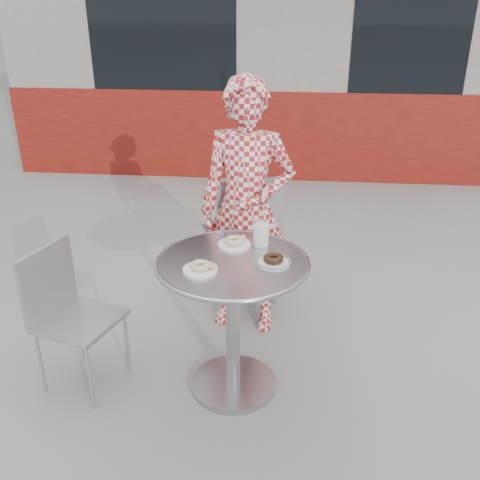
# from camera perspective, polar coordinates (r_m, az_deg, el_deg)

# --- Properties ---
(ground) EXTENTS (60.00, 60.00, 0.00)m
(ground) POSITION_cam_1_polar(r_m,az_deg,el_deg) (3.09, 0.18, -14.80)
(ground) COLOR gray
(ground) RESTS_ON ground
(storefront) EXTENTS (6.02, 4.55, 3.00)m
(storefront) POSITION_cam_1_polar(r_m,az_deg,el_deg) (7.95, 4.28, 21.24)
(storefront) COLOR gray
(storefront) RESTS_ON ground
(bistro_table) EXTENTS (0.77, 0.77, 0.78)m
(bistro_table) POSITION_cam_1_polar(r_m,az_deg,el_deg) (2.72, -0.76, -5.77)
(bistro_table) COLOR #B6B6BB
(bistro_table) RESTS_ON ground
(chair_far) EXTENTS (0.58, 0.59, 0.94)m
(chair_far) POSITION_cam_1_polar(r_m,az_deg,el_deg) (3.71, 0.18, -2.18)
(chair_far) COLOR #A8ABB0
(chair_far) RESTS_ON ground
(chair_left) EXTENTS (0.48, 0.48, 0.80)m
(chair_left) POSITION_cam_1_polar(r_m,az_deg,el_deg) (3.07, -16.52, -10.68)
(chair_left) COLOR #A8ABB0
(chair_left) RESTS_ON ground
(seated_person) EXTENTS (0.62, 0.44, 1.58)m
(seated_person) POSITION_cam_1_polar(r_m,az_deg,el_deg) (3.22, 0.71, 3.24)
(seated_person) COLOR #A7191F
(seated_person) RESTS_ON ground
(plate_far) EXTENTS (0.17, 0.17, 0.05)m
(plate_far) POSITION_cam_1_polar(r_m,az_deg,el_deg) (2.79, -0.57, -0.24)
(plate_far) COLOR white
(plate_far) RESTS_ON bistro_table
(plate_near) EXTENTS (0.17, 0.17, 0.04)m
(plate_near) POSITION_cam_1_polar(r_m,az_deg,el_deg) (2.54, -4.20, -2.93)
(plate_near) COLOR white
(plate_near) RESTS_ON bistro_table
(plate_checker) EXTENTS (0.17, 0.17, 0.04)m
(plate_checker) POSITION_cam_1_polar(r_m,az_deg,el_deg) (2.60, 3.57, -2.24)
(plate_checker) COLOR white
(plate_checker) RESTS_ON bistro_table
(milk_cup) EXTENTS (0.09, 0.09, 0.14)m
(milk_cup) POSITION_cam_1_polar(r_m,az_deg,el_deg) (2.77, 2.26, 0.66)
(milk_cup) COLOR white
(milk_cup) RESTS_ON bistro_table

